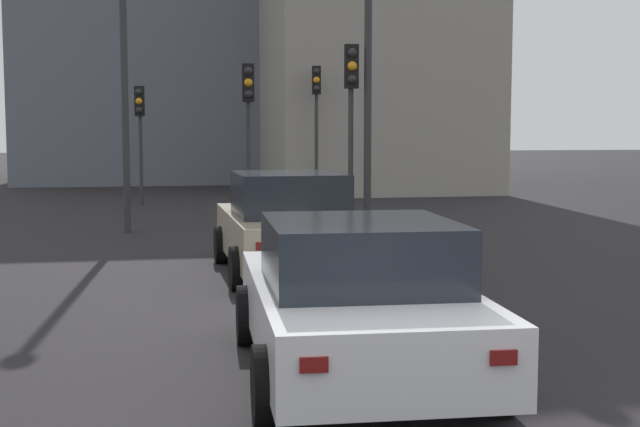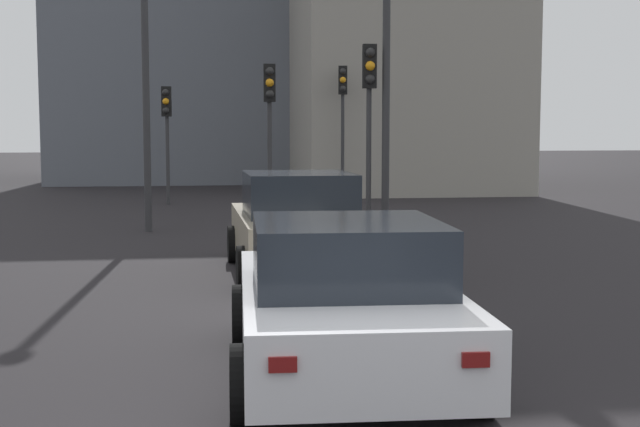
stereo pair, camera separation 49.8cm
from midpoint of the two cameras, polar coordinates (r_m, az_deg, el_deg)
The scene contains 9 objects.
car_beige_lead at distance 13.82m, azimuth -0.45°, elevation -0.80°, with size 4.26×2.15×1.63m.
car_white_second at distance 8.15m, azimuth 3.39°, elevation -5.71°, with size 4.26×2.24×1.49m.
traffic_light_near_left at distance 21.00m, azimuth -2.64°, elevation 6.85°, with size 0.32×0.29×3.84m.
traffic_light_near_right at distance 26.74m, azimuth -9.49°, elevation 6.10°, with size 0.33×0.30×3.57m.
traffic_light_far_left at distance 27.93m, azimuth 2.02°, elevation 7.17°, with size 0.33×0.30×4.29m.
traffic_light_far_right at distance 18.18m, azimuth 4.04°, elevation 7.45°, with size 0.32×0.29×4.04m.
street_lamp_kerbside at distance 19.90m, azimuth -10.70°, elevation 12.04°, with size 0.56×0.36×7.84m.
street_lamp_far at distance 18.38m, azimuth 5.19°, elevation 13.33°, with size 0.56×0.36×8.25m.
building_facade_center at distance 41.47m, azimuth -8.28°, elevation 12.20°, with size 11.54×11.50×14.22m, color slate.
Camera 2 is at (-5.69, 1.36, 2.32)m, focal length 48.84 mm.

